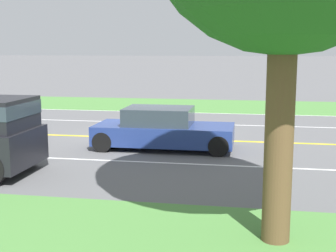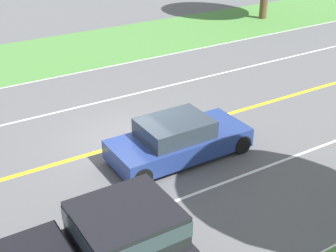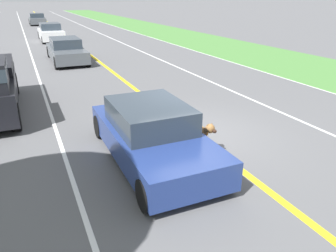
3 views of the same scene
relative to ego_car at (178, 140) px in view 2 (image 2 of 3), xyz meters
name	(u,v)px [view 2 (image 2 of 3)]	position (x,y,z in m)	size (l,w,h in m)	color
ground_plane	(133,142)	(-1.59, -0.74, -0.61)	(400.00, 400.00, 0.00)	#5B5B5E
centre_divider_line	(133,142)	(-1.59, -0.74, -0.61)	(0.18, 160.00, 0.01)	yellow
lane_edge_line_left	(60,76)	(-8.59, -0.74, -0.61)	(0.14, 160.00, 0.01)	white
lane_dash_same_dir	(193,194)	(1.91, -0.74, -0.61)	(0.10, 160.00, 0.01)	white
lane_dash_oncoming	(91,104)	(-5.09, -0.74, -0.61)	(0.10, 160.00, 0.01)	white
grass_verge_left	(38,57)	(-11.59, -0.74, -0.60)	(6.00, 160.00, 0.03)	#4C843D
ego_car	(178,140)	(0.00, 0.00, 0.00)	(1.89, 4.40, 1.32)	navy
dog	(158,126)	(-1.29, 0.04, -0.12)	(0.39, 1.18, 0.80)	olive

